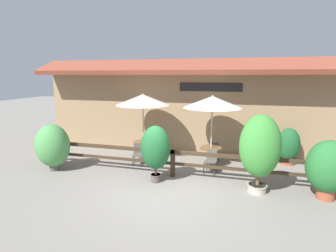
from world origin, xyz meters
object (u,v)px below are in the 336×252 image
at_px(patio_umbrella_near, 143,100).
at_px(chair_near_streetside, 138,153).
at_px(potted_plant_corner_fern, 53,146).
at_px(potted_plant_small_flowering, 329,168).
at_px(chair_middle_wallside, 214,150).
at_px(chair_near_wallside, 150,144).
at_px(dining_table_near, 144,145).
at_px(potted_plant_broad_leaf, 156,148).
at_px(chair_middle_streetside, 211,160).
at_px(potted_plant_entrance_palm, 260,148).
at_px(potted_plant_tall_tropical, 288,146).
at_px(patio_umbrella_middle, 212,102).
at_px(dining_table_middle, 211,151).

relative_size(patio_umbrella_near, chair_near_streetside, 3.32).
bearing_deg(potted_plant_corner_fern, potted_plant_small_flowering, 0.40).
xyz_separation_m(patio_umbrella_near, chair_middle_wallside, (2.89, 0.50, -2.06)).
distance_m(chair_near_wallside, chair_middle_wallside, 2.86).
bearing_deg(chair_near_streetside, dining_table_near, 77.90).
bearing_deg(potted_plant_small_flowering, potted_plant_broad_leaf, -178.71).
bearing_deg(patio_umbrella_near, chair_middle_wallside, 9.92).
bearing_deg(chair_near_wallside, chair_middle_streetside, 151.69).
relative_size(potted_plant_entrance_palm, potted_plant_corner_fern, 1.38).
relative_size(chair_near_wallside, potted_plant_small_flowering, 0.48).
bearing_deg(chair_middle_wallside, chair_middle_streetside, 85.31).
xyz_separation_m(dining_table_near, potted_plant_tall_tropical, (5.78, 0.93, 0.14)).
height_order(chair_middle_streetside, potted_plant_tall_tropical, potted_plant_tall_tropical).
height_order(chair_near_streetside, potted_plant_corner_fern, potted_plant_corner_fern).
height_order(patio_umbrella_near, chair_near_wallside, patio_umbrella_near).
relative_size(patio_umbrella_middle, potted_plant_small_flowering, 1.60).
bearing_deg(potted_plant_small_flowering, patio_umbrella_near, 162.00).
xyz_separation_m(dining_table_near, chair_near_streetside, (0.03, -0.68, -0.14)).
bearing_deg(potted_plant_tall_tropical, potted_plant_corner_fern, -160.40).
relative_size(chair_middle_streetside, potted_plant_corner_fern, 0.48).
xyz_separation_m(potted_plant_broad_leaf, potted_plant_entrance_palm, (3.22, 0.07, 0.25)).
height_order(dining_table_middle, chair_middle_wallside, chair_middle_wallside).
height_order(potted_plant_broad_leaf, potted_plant_corner_fern, potted_plant_broad_leaf).
xyz_separation_m(patio_umbrella_middle, chair_middle_streetside, (0.08, -0.65, -2.06)).
relative_size(chair_near_wallside, chair_middle_streetside, 1.00).
height_order(potted_plant_broad_leaf, potted_plant_tall_tropical, potted_plant_broad_leaf).
height_order(patio_umbrella_near, chair_near_streetside, patio_umbrella_near).
distance_m(chair_near_streetside, chair_near_wallside, 1.36).
xyz_separation_m(patio_umbrella_middle, potted_plant_entrance_palm, (1.62, -1.96, -1.12)).
bearing_deg(dining_table_near, potted_plant_broad_leaf, -60.44).
bearing_deg(potted_plant_corner_fern, chair_near_streetside, 27.07).
height_order(potted_plant_broad_leaf, potted_plant_entrance_palm, potted_plant_entrance_palm).
bearing_deg(chair_near_wallside, dining_table_near, 85.68).
relative_size(potted_plant_broad_leaf, potted_plant_small_flowering, 1.10).
bearing_deg(potted_plant_tall_tropical, potted_plant_entrance_palm, -113.54).
bearing_deg(chair_middle_wallside, potted_plant_corner_fern, 19.06).
bearing_deg(patio_umbrella_near, patio_umbrella_middle, -2.93).
distance_m(patio_umbrella_middle, potted_plant_entrance_palm, 2.78).
distance_m(dining_table_middle, potted_plant_corner_fern, 5.97).
bearing_deg(chair_near_streetside, chair_middle_wallside, 7.81).
relative_size(dining_table_near, potted_plant_corner_fern, 0.48).
bearing_deg(chair_near_wallside, chair_near_streetside, 88.58).
bearing_deg(patio_umbrella_near, potted_plant_broad_leaf, -60.44).
bearing_deg(potted_plant_small_flowering, dining_table_near, 162.00).
height_order(dining_table_near, potted_plant_entrance_palm, potted_plant_entrance_palm).
distance_m(chair_near_wallside, potted_plant_small_flowering, 6.88).
bearing_deg(potted_plant_entrance_palm, dining_table_near, 154.70).
xyz_separation_m(chair_near_streetside, potted_plant_broad_leaf, (1.20, -1.49, 0.69)).
bearing_deg(potted_plant_entrance_palm, potted_plant_broad_leaf, -178.83).
relative_size(patio_umbrella_near, potted_plant_broad_leaf, 1.45).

